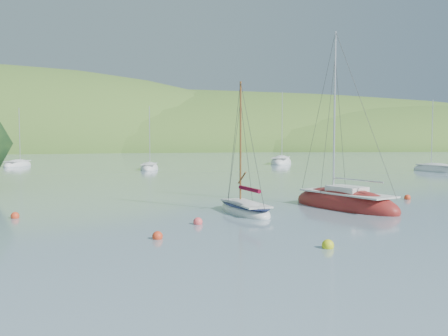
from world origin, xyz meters
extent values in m
plane|color=gray|center=(0.00, 0.00, 0.00)|extent=(700.00, 700.00, 0.00)
ellipsoid|color=#426A28|center=(0.00, 170.00, 0.00)|extent=(440.00, 110.00, 44.00)
ellipsoid|color=#426A28|center=(90.00, 160.00, 0.00)|extent=(240.00, 100.00, 34.00)
ellipsoid|color=white|center=(0.93, 7.20, 0.10)|extent=(3.12, 5.85, 1.36)
cube|color=beige|center=(0.95, 7.09, 0.59)|extent=(2.37, 4.55, 0.10)
cylinder|color=brown|center=(0.80, 7.85, 4.25)|extent=(0.12, 0.12, 7.41)
ellipsoid|color=black|center=(0.93, 7.20, 0.49)|extent=(3.08, 5.79, 0.23)
cylinder|color=maroon|center=(1.07, 6.55, 1.50)|extent=(0.78, 2.66, 0.24)
ellipsoid|color=maroon|center=(7.73, 8.08, 0.17)|extent=(5.96, 8.85, 2.31)
cube|color=beige|center=(7.80, 7.92, 0.98)|extent=(4.56, 6.86, 0.10)
cylinder|color=silver|center=(7.34, 9.00, 6.18)|extent=(0.12, 0.12, 10.49)
cube|color=beige|center=(7.80, 7.92, 1.22)|extent=(2.37, 2.78, 0.42)
cylinder|color=silver|center=(8.13, 7.15, 1.89)|extent=(1.67, 3.74, 0.09)
ellipsoid|color=white|center=(-3.59, 47.82, 0.13)|extent=(3.21, 6.96, 1.83)
cube|color=beige|center=(-3.60, 47.68, 0.78)|extent=(2.43, 5.42, 0.10)
cylinder|color=silver|center=(-3.48, 48.61, 4.77)|extent=(0.12, 0.12, 8.05)
ellipsoid|color=white|center=(18.59, 58.33, 0.18)|extent=(6.57, 9.76, 2.51)
cube|color=beige|center=(18.52, 58.16, 1.05)|extent=(5.02, 7.57, 0.10)
cylinder|color=silver|center=(19.02, 59.35, 6.55)|extent=(0.12, 0.12, 11.06)
ellipsoid|color=white|center=(-23.35, 59.02, 0.13)|extent=(4.31, 7.28, 1.88)
cube|color=beige|center=(-23.39, 58.89, 0.80)|extent=(3.28, 5.65, 0.10)
cylinder|color=silver|center=(-23.11, 59.81, 4.88)|extent=(0.12, 0.12, 8.24)
ellipsoid|color=white|center=(33.31, 37.04, 0.14)|extent=(4.62, 7.63, 1.97)
cube|color=beige|center=(33.35, 36.90, 0.84)|extent=(3.52, 5.93, 0.10)
cylinder|color=silver|center=(33.04, 37.86, 5.12)|extent=(0.12, 0.12, 8.64)
sphere|color=yellow|center=(2.24, -2.72, 0.12)|extent=(0.50, 0.50, 0.50)
sphere|color=#F64E51|center=(-2.36, 3.82, 0.12)|extent=(0.50, 0.50, 0.50)
sphere|color=red|center=(14.10, 11.38, 0.12)|extent=(0.47, 0.47, 0.47)
sphere|color=red|center=(-12.30, 7.59, 0.12)|extent=(0.47, 0.47, 0.47)
sphere|color=red|center=(-4.63, 0.41, 0.12)|extent=(0.48, 0.48, 0.48)
camera|label=1|loc=(-5.61, -22.02, 4.64)|focal=40.00mm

